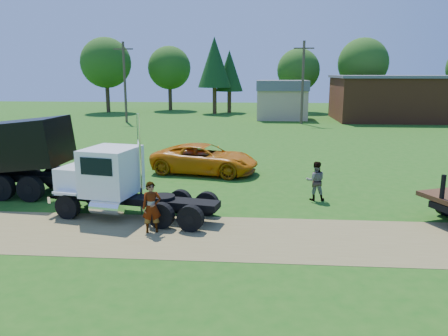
{
  "coord_description": "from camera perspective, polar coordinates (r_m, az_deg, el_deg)",
  "views": [
    {
      "loc": [
        1.18,
        -14.4,
        5.64
      ],
      "look_at": [
        -0.26,
        3.97,
        1.6
      ],
      "focal_mm": 35.0,
      "sensor_mm": 36.0,
      "label": 1
    }
  ],
  "objects": [
    {
      "name": "spectator_b",
      "position": [
        19.98,
        11.87,
        -1.66
      ],
      "size": [
        0.88,
        0.7,
        1.78
      ],
      "primitive_type": "imported",
      "rotation": [
        0.0,
        0.0,
        3.11
      ],
      "color": "#999999",
      "rests_on": "ground"
    },
    {
      "name": "white_semi_tractor",
      "position": [
        17.94,
        -14.24,
        -1.73
      ],
      "size": [
        6.89,
        3.42,
        4.06
      ],
      "rotation": [
        0.0,
        0.0,
        -0.2
      ],
      "color": "black",
      "rests_on": "ground"
    },
    {
      "name": "tan_shed",
      "position": [
        54.56,
        7.53,
        8.89
      ],
      "size": [
        6.2,
        5.4,
        4.7
      ],
      "color": "tan",
      "rests_on": "ground"
    },
    {
      "name": "spectator_a",
      "position": [
        15.84,
        -9.43,
        -5.1
      ],
      "size": [
        0.78,
        0.63,
        1.86
      ],
      "primitive_type": "imported",
      "rotation": [
        0.0,
        0.0,
        0.3
      ],
      "color": "#999999",
      "rests_on": "ground"
    },
    {
      "name": "tree_row",
      "position": [
        63.72,
        5.28,
        13.14
      ],
      "size": [
        57.11,
        11.03,
        10.53
      ],
      "color": "#372416",
      "rests_on": "ground"
    },
    {
      "name": "ground",
      "position": [
        15.51,
        -0.18,
        -8.96
      ],
      "size": [
        140.0,
        140.0,
        0.0
      ],
      "primitive_type": "plane",
      "color": "#1D5713",
      "rests_on": "ground"
    },
    {
      "name": "utility_poles",
      "position": [
        49.64,
        10.25,
        11.11
      ],
      "size": [
        42.2,
        0.28,
        9.0
      ],
      "color": "#463428",
      "rests_on": "ground"
    },
    {
      "name": "brick_building",
      "position": [
        57.02,
        21.89,
        8.5
      ],
      "size": [
        15.4,
        10.4,
        5.3
      ],
      "color": "brown",
      "rests_on": "ground"
    },
    {
      "name": "orange_pickup",
      "position": [
        24.86,
        -2.52,
        1.22
      ],
      "size": [
        6.45,
        3.92,
        1.67
      ],
      "primitive_type": "imported",
      "rotation": [
        0.0,
        0.0,
        1.37
      ],
      "color": "orange",
      "rests_on": "ground"
    },
    {
      "name": "dirt_track",
      "position": [
        15.51,
        -0.18,
        -8.94
      ],
      "size": [
        120.0,
        4.2,
        0.01
      ],
      "primitive_type": "cube",
      "color": "olive",
      "rests_on": "ground"
    }
  ]
}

